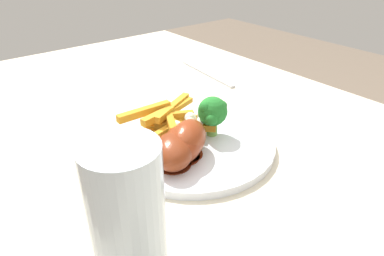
% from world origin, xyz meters
% --- Properties ---
extents(dining_table, '(1.20, 0.66, 0.71)m').
position_xyz_m(dining_table, '(0.00, 0.00, 0.60)').
color(dining_table, beige).
rests_on(dining_table, ground_plane).
extents(dinner_plate, '(0.25, 0.25, 0.01)m').
position_xyz_m(dinner_plate, '(-0.02, 0.05, 0.71)').
color(dinner_plate, silver).
rests_on(dinner_plate, dining_table).
extents(broccoli_floret_front, '(0.04, 0.05, 0.06)m').
position_xyz_m(broccoli_floret_front, '(-0.03, 0.02, 0.76)').
color(broccoli_floret_front, '#80BA53').
rests_on(broccoli_floret_front, dinner_plate).
extents(carrot_fries_pile, '(0.13, 0.15, 0.04)m').
position_xyz_m(carrot_fries_pile, '(0.03, 0.06, 0.74)').
color(carrot_fries_pile, orange).
rests_on(carrot_fries_pile, dinner_plate).
extents(chicken_drumstick_near, '(0.09, 0.12, 0.05)m').
position_xyz_m(chicken_drumstick_near, '(-0.04, 0.07, 0.74)').
color(chicken_drumstick_near, '#5E1E0E').
rests_on(chicken_drumstick_near, dinner_plate).
extents(chicken_drumstick_far, '(0.11, 0.10, 0.04)m').
position_xyz_m(chicken_drumstick_far, '(-0.05, 0.11, 0.74)').
color(chicken_drumstick_far, '#541B0C').
rests_on(chicken_drumstick_far, dinner_plate).
extents(chicken_drumstick_extra, '(0.11, 0.11, 0.04)m').
position_xyz_m(chicken_drumstick_extra, '(-0.04, 0.08, 0.74)').
color(chicken_drumstick_extra, '#5B1C0C').
rests_on(chicken_drumstick_extra, dinner_plate).
extents(fork, '(0.19, 0.03, 0.00)m').
position_xyz_m(fork, '(0.20, -0.17, 0.71)').
color(fork, silver).
rests_on(fork, dining_table).
extents(water_glass, '(0.07, 0.07, 0.14)m').
position_xyz_m(water_glass, '(-0.15, 0.23, 0.78)').
color(water_glass, silver).
rests_on(water_glass, dining_table).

